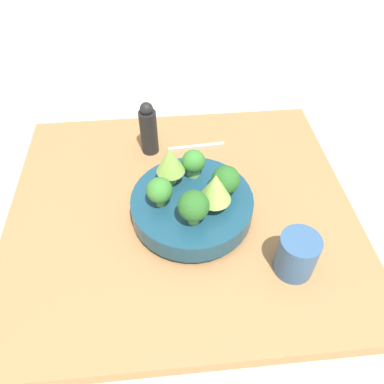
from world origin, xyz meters
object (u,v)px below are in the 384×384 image
pepper_mill (149,129)px  cup (297,255)px  fork (196,146)px  bowl (192,206)px

pepper_mill → cup: bearing=125.2°
fork → cup: bearing=111.4°
bowl → cup: (-0.20, 0.16, 0.01)m
pepper_mill → fork: pepper_mill is taller
bowl → cup: cup is taller
bowl → fork: (-0.04, -0.25, -0.03)m
bowl → fork: bowl is taller
bowl → pepper_mill: size_ratio=1.79×
cup → fork: 0.44m
cup → pepper_mill: pepper_mill is taller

